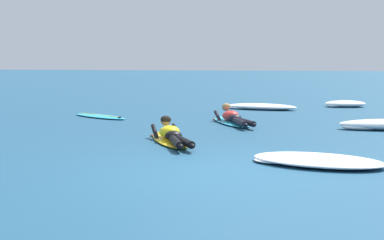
% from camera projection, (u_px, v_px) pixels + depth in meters
% --- Properties ---
extents(ground_plane, '(120.00, 120.00, 0.00)m').
position_uv_depth(ground_plane, '(260.00, 111.00, 18.10)').
color(ground_plane, navy).
extents(surfer_near, '(1.44, 2.54, 0.55)m').
position_uv_depth(surfer_near, '(171.00, 136.00, 11.15)').
color(surfer_near, yellow).
rests_on(surfer_near, ground).
extents(surfer_far, '(1.48, 2.65, 0.54)m').
position_uv_depth(surfer_far, '(232.00, 119.00, 14.36)').
color(surfer_far, '#2DB2D1').
rests_on(surfer_far, ground).
extents(drifting_surfboard, '(2.10, 1.69, 0.16)m').
position_uv_depth(drifting_surfboard, '(100.00, 116.00, 15.95)').
color(drifting_surfboard, '#2DB2D1').
rests_on(drifting_surfboard, ground).
extents(whitewater_mid_left, '(1.54, 1.09, 0.23)m').
position_uv_depth(whitewater_mid_left, '(345.00, 104.00, 19.41)').
color(whitewater_mid_left, white).
rests_on(whitewater_mid_left, ground).
extents(whitewater_back, '(2.45, 1.34, 0.20)m').
position_uv_depth(whitewater_back, '(262.00, 107.00, 18.44)').
color(whitewater_back, white).
rests_on(whitewater_back, ground).
extents(whitewater_far_band, '(2.34, 1.71, 0.14)m').
position_uv_depth(whitewater_far_band, '(318.00, 160.00, 8.89)').
color(whitewater_far_band, white).
rests_on(whitewater_far_band, ground).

